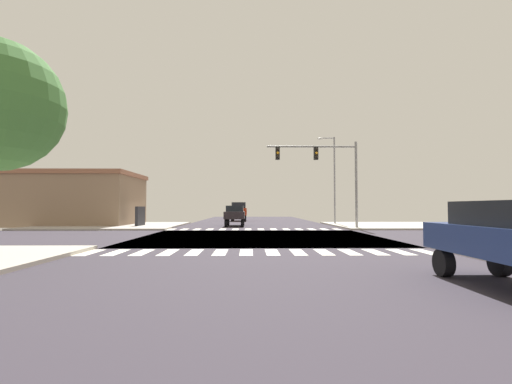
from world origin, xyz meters
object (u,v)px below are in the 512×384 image
object	(u,v)px
traffic_signal_mast	(322,164)
sedan_leading_3	(489,216)
bank_building	(72,199)
street_lamp	(332,173)
suv_middle_2	(239,210)
sedan_crossing_2	(235,214)

from	to	relation	value
traffic_signal_mast	sedan_leading_3	world-z (taller)	traffic_signal_mast
bank_building	street_lamp	bearing A→B (deg)	2.03
street_lamp	bank_building	xyz separation A→B (m)	(-25.17, -0.89, -2.66)
traffic_signal_mast	suv_middle_2	bearing A→B (deg)	112.36
sedan_crossing_2	suv_middle_2	xyz separation A→B (m)	(0.00, 12.34, 0.28)
bank_building	sedan_crossing_2	distance (m)	15.71
street_lamp	sedan_leading_3	xyz separation A→B (m)	(8.31, -11.08, -4.05)
sedan_leading_3	suv_middle_2	xyz separation A→B (m)	(-17.89, 21.20, 0.28)
traffic_signal_mast	street_lamp	bearing A→B (deg)	71.29
traffic_signal_mast	street_lamp	world-z (taller)	street_lamp
street_lamp	sedan_leading_3	world-z (taller)	street_lamp
traffic_signal_mast	street_lamp	xyz separation A→B (m)	(2.45, 7.22, 0.00)
suv_middle_2	street_lamp	bearing A→B (deg)	133.43
street_lamp	suv_middle_2	distance (m)	14.43
street_lamp	bank_building	world-z (taller)	street_lamp
street_lamp	bank_building	distance (m)	25.33
sedan_leading_3	suv_middle_2	world-z (taller)	suv_middle_2
bank_building	sedan_leading_3	bearing A→B (deg)	-16.93
street_lamp	suv_middle_2	world-z (taller)	street_lamp
bank_building	suv_middle_2	bearing A→B (deg)	35.22
sedan_crossing_2	suv_middle_2	distance (m)	12.35
traffic_signal_mast	sedan_leading_3	distance (m)	12.13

